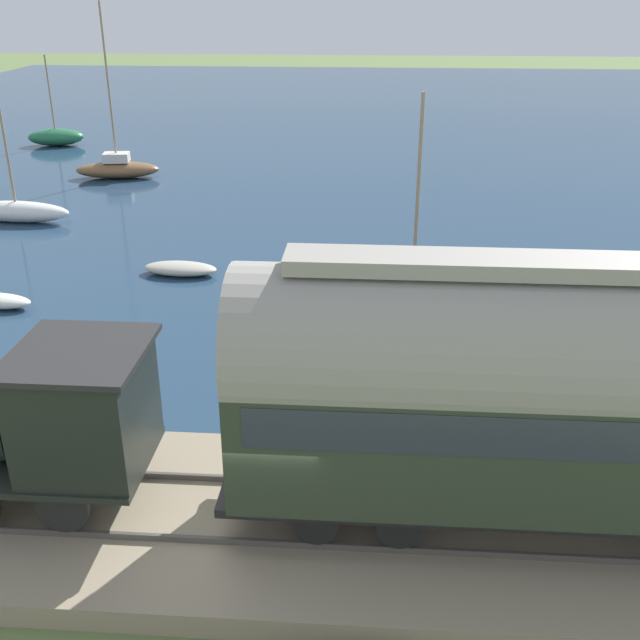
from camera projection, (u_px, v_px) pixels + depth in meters
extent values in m
plane|color=#607542|center=(252.00, 537.00, 13.25)|extent=(200.00, 200.00, 0.00)
cube|color=navy|center=(347.00, 125.00, 52.30)|extent=(80.00, 80.00, 0.01)
cube|color=gray|center=(253.00, 521.00, 13.31)|extent=(4.90, 56.00, 0.43)
cube|color=#4C4742|center=(245.00, 542.00, 12.42)|extent=(0.07, 54.88, 0.12)
cube|color=#4C4742|center=(260.00, 480.00, 13.98)|extent=(0.07, 54.88, 0.12)
cylinder|color=black|center=(63.00, 509.00, 12.42)|extent=(0.12, 0.90, 0.90)
cylinder|color=black|center=(98.00, 450.00, 13.97)|extent=(0.12, 0.90, 0.90)
cylinder|color=black|center=(19.00, 447.00, 14.07)|extent=(0.12, 0.90, 0.90)
cube|color=black|center=(86.00, 408.00, 12.59)|extent=(2.11, 1.93, 1.99)
cube|color=#282828|center=(78.00, 353.00, 12.16)|extent=(2.31, 2.17, 0.10)
cylinder|color=black|center=(399.00, 528.00, 12.08)|extent=(0.12, 0.76, 0.76)
cylinder|color=black|center=(397.00, 466.00, 13.63)|extent=(0.12, 0.76, 0.76)
cylinder|color=black|center=(316.00, 524.00, 12.17)|extent=(0.12, 0.76, 0.76)
cylinder|color=black|center=(323.00, 463.00, 13.72)|extent=(0.12, 0.76, 0.76)
cube|color=black|center=(543.00, 487.00, 12.57)|extent=(2.22, 10.75, 0.16)
cube|color=#2D3828|center=(553.00, 421.00, 12.04)|extent=(2.47, 10.32, 2.44)
cube|color=#2D333D|center=(556.00, 397.00, 11.86)|extent=(2.50, 9.68, 0.68)
cylinder|color=gray|center=(563.00, 353.00, 11.54)|extent=(2.59, 10.32, 2.59)
cube|color=gray|center=(576.00, 267.00, 10.96)|extent=(0.86, 8.60, 0.24)
ellipsoid|color=brown|center=(118.00, 170.00, 37.77)|extent=(2.11, 4.33, 0.80)
cylinder|color=#9E8460|center=(108.00, 84.00, 36.07)|extent=(0.10, 0.10, 7.48)
cube|color=silver|center=(116.00, 157.00, 37.51)|extent=(1.08, 1.37, 0.45)
ellipsoid|color=#192347|center=(412.00, 295.00, 21.96)|extent=(2.65, 4.57, 1.24)
cylinder|color=#9E8460|center=(418.00, 188.00, 20.65)|extent=(0.10, 0.10, 5.14)
ellipsoid|color=#236B42|center=(56.00, 137.00, 45.34)|extent=(2.14, 3.53, 1.00)
cylinder|color=#9E8460|center=(50.00, 92.00, 44.27)|extent=(0.10, 0.10, 4.24)
ellipsoid|color=white|center=(17.00, 211.00, 30.73)|extent=(1.40, 4.56, 0.85)
cylinder|color=#9E8460|center=(3.00, 128.00, 29.34)|extent=(0.10, 0.10, 5.90)
ellipsoid|color=#B7B2A3|center=(180.00, 269.00, 25.18)|extent=(1.23, 2.56, 0.41)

